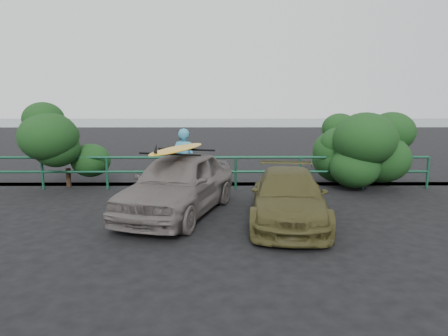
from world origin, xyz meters
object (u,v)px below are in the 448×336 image
(guardrail, at_px, (204,173))
(olive_vehicle, at_px, (289,197))
(surfboard, at_px, (178,149))
(man, at_px, (184,161))
(sedan, at_px, (179,184))

(guardrail, xyz_separation_m, olive_vehicle, (2.06, -3.53, 0.06))
(olive_vehicle, distance_m, surfboard, 2.79)
(olive_vehicle, xyz_separation_m, man, (-2.60, 2.97, 0.39))
(man, bearing_deg, sedan, 108.01)
(guardrail, distance_m, olive_vehicle, 4.09)
(surfboard, bearing_deg, sedan, 16.93)
(sedan, distance_m, surfboard, 0.84)
(olive_vehicle, relative_size, man, 2.06)
(guardrail, xyz_separation_m, surfboard, (-0.47, -2.86, 1.06))
(guardrail, bearing_deg, surfboard, -99.23)
(guardrail, distance_m, surfboard, 3.09)
(guardrail, bearing_deg, man, -133.77)
(olive_vehicle, distance_m, man, 3.96)
(man, bearing_deg, guardrail, -117.70)
(sedan, xyz_separation_m, olive_vehicle, (2.52, -0.67, -0.17))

